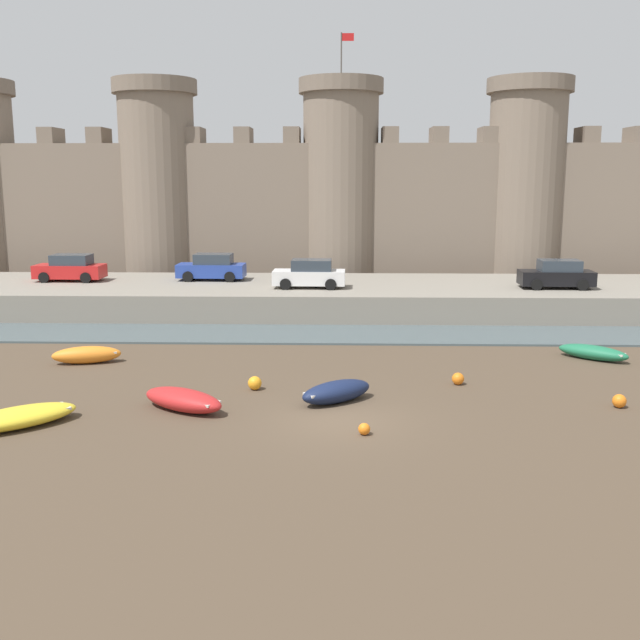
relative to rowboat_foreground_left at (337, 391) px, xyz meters
The scene contains 17 objects.
ground_plane 2.10m from the rowboat_foreground_left, 86.72° to the right, with size 160.00×160.00×0.00m, color #4C3D2D.
water_channel 11.32m from the rowboat_foreground_left, 89.40° to the left, with size 80.00×4.50×0.10m, color #47565B.
quay_road 18.57m from the rowboat_foreground_left, 89.64° to the left, with size 63.59×10.00×1.58m, color gray.
castle 28.62m from the rowboat_foreground_left, 89.76° to the left, with size 57.43×5.83×17.44m.
rowboat_foreground_left is the anchor object (origin of this frame).
rowboat_midflat_right 12.95m from the rowboat_foreground_left, 30.57° to the left, with size 2.96×2.60×0.63m.
rowboat_near_channel_right 5.33m from the rowboat_foreground_left, 168.38° to the right, with size 3.43×2.74×0.75m.
rowboat_foreground_centre 11.94m from the rowboat_foreground_left, 153.53° to the left, with size 2.99×1.56×0.74m.
rowboat_foreground_right 10.56m from the rowboat_foreground_left, 163.85° to the right, with size 3.85×3.63×0.62m.
mooring_buoy_near_shore 3.41m from the rowboat_foreground_left, 154.06° to the left, with size 0.52×0.52×0.52m, color orange.
mooring_buoy_near_channel 5.23m from the rowboat_foreground_left, 27.28° to the left, with size 0.47×0.47×0.47m, color orange.
mooring_buoy_mid_mud 9.77m from the rowboat_foreground_left, ahead, with size 0.48×0.48×0.48m, color orange.
mooring_buoy_off_centre 3.49m from the rowboat_foreground_left, 75.46° to the right, with size 0.37×0.37×0.37m, color orange.
car_quay_centre_west 21.25m from the rowboat_foreground_left, 53.99° to the left, with size 4.14×1.95×1.62m.
car_quay_east 21.52m from the rowboat_foreground_left, 111.22° to the left, with size 4.14×1.95×1.62m.
car_quay_west 17.11m from the rowboat_foreground_left, 95.48° to the left, with size 4.14×1.95×1.62m.
car_quay_centre_east 25.38m from the rowboat_foreground_left, 130.10° to the left, with size 4.14×1.95×1.62m.
Camera 1 is at (-0.02, -23.36, 7.85)m, focal length 42.00 mm.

